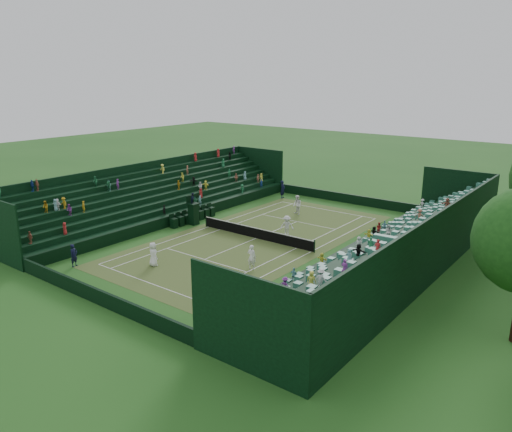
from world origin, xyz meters
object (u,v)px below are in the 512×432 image
object	(u,v)px
umpire_chair	(193,211)
player_near_east	(252,257)
tennis_net	(256,233)
player_far_east	(287,226)
player_far_west	(297,205)
player_near_west	(153,254)

from	to	relation	value
umpire_chair	player_near_east	size ratio (longest dim) A/B	1.65
tennis_net	player_near_east	distance (m)	6.97
player_near_east	player_far_east	size ratio (longest dim) A/B	1.00
tennis_net	umpire_chair	xyz separation A→B (m)	(-7.20, -0.20, 0.77)
tennis_net	player_near_east	xyz separation A→B (m)	(4.00, -5.69, 0.39)
player_near_east	player_far_west	distance (m)	15.34
umpire_chair	player_far_west	world-z (taller)	umpire_chair
player_near_west	player_far_east	world-z (taller)	player_far_east
player_near_west	player_near_east	size ratio (longest dim) A/B	0.97
player_near_west	player_far_east	bearing A→B (deg)	-94.70
player_far_west	player_near_east	bearing A→B (deg)	-45.06
umpire_chair	player_far_east	bearing A→B (deg)	15.02
tennis_net	player_near_east	size ratio (longest dim) A/B	6.37
player_far_west	player_far_east	size ratio (longest dim) A/B	1.06
player_near_west	umpire_chair	bearing A→B (deg)	-48.33
player_near_east	tennis_net	bearing A→B (deg)	-63.08
umpire_chair	player_near_west	size ratio (longest dim) A/B	1.70
player_near_west	player_far_west	world-z (taller)	player_far_west
tennis_net	player_far_east	world-z (taller)	player_far_east
umpire_chair	player_far_west	size ratio (longest dim) A/B	1.56
player_near_east	player_far_east	distance (m)	8.21
player_near_east	player_near_west	bearing A→B (deg)	24.35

